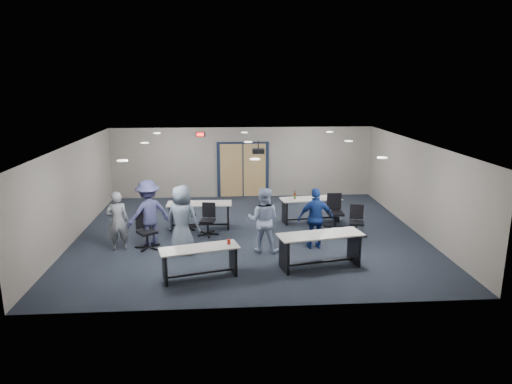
{
  "coord_description": "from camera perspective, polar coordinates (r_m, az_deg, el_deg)",
  "views": [
    {
      "loc": [
        -0.68,
        -12.83,
        4.44
      ],
      "look_at": [
        0.18,
        -0.3,
        1.35
      ],
      "focal_mm": 32.0,
      "sensor_mm": 36.0,
      "label": 1
    }
  ],
  "objects": [
    {
      "name": "floor",
      "position": [
        13.59,
        -0.84,
        -5.24
      ],
      "size": [
        10.0,
        10.0,
        0.0
      ],
      "primitive_type": "plane",
      "color": "black",
      "rests_on": "ground"
    },
    {
      "name": "person_plaid",
      "position": [
        12.0,
        -9.19,
        -3.43
      ],
      "size": [
        1.04,
        0.85,
        1.83
      ],
      "primitive_type": "imported",
      "rotation": [
        0.0,
        0.0,
        2.8
      ],
      "color": "slate",
      "rests_on": "floor"
    },
    {
      "name": "person_gray",
      "position": [
        12.66,
        -16.94,
        -3.49
      ],
      "size": [
        0.67,
        0.53,
        1.61
      ],
      "primitive_type": "imported",
      "rotation": [
        0.0,
        0.0,
        3.41
      ],
      "color": "gray",
      "rests_on": "floor"
    },
    {
      "name": "chair_loose_left",
      "position": [
        12.64,
        -13.48,
        -4.72
      ],
      "size": [
        0.88,
        0.88,
        1.0
      ],
      "primitive_type": null,
      "rotation": [
        0.0,
        0.0,
        0.61
      ],
      "color": "black",
      "rests_on": "floor"
    },
    {
      "name": "front_wall",
      "position": [
        8.91,
        0.72,
        -6.46
      ],
      "size": [
        10.0,
        0.04,
        2.7
      ],
      "primitive_type": "cube",
      "color": "gray",
      "rests_on": "floor"
    },
    {
      "name": "chair_loose_right",
      "position": [
        13.49,
        12.46,
        -3.64
      ],
      "size": [
        0.71,
        0.71,
        0.93
      ],
      "primitive_type": null,
      "rotation": [
        0.0,
        0.0,
        -0.23
      ],
      "color": "black",
      "rests_on": "floor"
    },
    {
      "name": "chair_back_b",
      "position": [
        13.42,
        -6.06,
        -3.46
      ],
      "size": [
        0.69,
        0.69,
        0.94
      ],
      "primitive_type": null,
      "rotation": [
        0.0,
        0.0,
        -0.18
      ],
      "color": "black",
      "rests_on": "floor"
    },
    {
      "name": "double_door",
      "position": [
        17.63,
        -1.64,
        2.74
      ],
      "size": [
        2.0,
        0.07,
        2.2
      ],
      "color": "black",
      "rests_on": "back_wall"
    },
    {
      "name": "exit_sign",
      "position": [
        17.41,
        -6.98,
        7.16
      ],
      "size": [
        0.32,
        0.07,
        0.18
      ],
      "color": "black",
      "rests_on": "back_wall"
    },
    {
      "name": "back_wall",
      "position": [
        17.61,
        -1.65,
        3.72
      ],
      "size": [
        10.0,
        0.04,
        2.7
      ],
      "primitive_type": "cube",
      "color": "gray",
      "rests_on": "floor"
    },
    {
      "name": "person_back",
      "position": [
        12.78,
        -13.29,
        -2.57
      ],
      "size": [
        1.36,
        1.2,
        1.83
      ],
      "primitive_type": "imported",
      "rotation": [
        0.0,
        0.0,
        3.7
      ],
      "color": "#3B3C6A",
      "rests_on": "floor"
    },
    {
      "name": "chair_back_d",
      "position": [
        14.1,
        9.89,
        -2.46
      ],
      "size": [
        0.68,
        0.68,
        1.07
      ],
      "primitive_type": null,
      "rotation": [
        0.0,
        0.0,
        -0.01
      ],
      "color": "black",
      "rests_on": "floor"
    },
    {
      "name": "ceiling_can_lights",
      "position": [
        13.22,
        -0.94,
        6.13
      ],
      "size": [
        6.24,
        5.74,
        0.02
      ],
      "primitive_type": null,
      "color": "white",
      "rests_on": "ceiling"
    },
    {
      "name": "ceiling",
      "position": [
        12.96,
        -0.88,
        6.11
      ],
      "size": [
        10.0,
        9.0,
        0.04
      ],
      "primitive_type": "cube",
      "color": "silver",
      "rests_on": "back_wall"
    },
    {
      "name": "table_back_right",
      "position": [
        14.68,
        6.81,
        -1.69
      ],
      "size": [
        1.98,
        0.86,
        1.06
      ],
      "rotation": [
        0.0,
        0.0,
        0.12
      ],
      "color": "#B1AEA7",
      "rests_on": "floor"
    },
    {
      "name": "ceiling_projector",
      "position": [
        13.52,
        0.29,
        5.17
      ],
      "size": [
        0.35,
        0.32,
        0.37
      ],
      "color": "black",
      "rests_on": "ceiling"
    },
    {
      "name": "person_lightblue",
      "position": [
        11.98,
        0.92,
        -3.51
      ],
      "size": [
        0.98,
        0.85,
        1.74
      ],
      "primitive_type": "imported",
      "rotation": [
        0.0,
        0.0,
        2.9
      ],
      "color": "#A3B3D8",
      "rests_on": "floor"
    },
    {
      "name": "table_front_right",
      "position": [
        11.21,
        8.0,
        -6.51
      ],
      "size": [
        2.15,
        1.07,
        0.83
      ],
      "rotation": [
        0.0,
        0.0,
        0.2
      ],
      "color": "#B1AEA7",
      "rests_on": "floor"
    },
    {
      "name": "person_navy",
      "position": [
        12.36,
        7.48,
        -3.29
      ],
      "size": [
        0.99,
        0.44,
        1.66
      ],
      "primitive_type": "imported",
      "rotation": [
        0.0,
        0.0,
        3.18
      ],
      "color": "navy",
      "rests_on": "floor"
    },
    {
      "name": "table_front_left",
      "position": [
        10.62,
        -7.03,
        -8.06
      ],
      "size": [
        1.89,
        1.04,
        0.85
      ],
      "rotation": [
        0.0,
        0.0,
        0.26
      ],
      "color": "#B1AEA7",
      "rests_on": "floor"
    },
    {
      "name": "table_back_left",
      "position": [
        14.06,
        -7.07,
        -2.37
      ],
      "size": [
        1.97,
        0.68,
        0.79
      ],
      "rotation": [
        0.0,
        0.0,
        -0.01
      ],
      "color": "#B1AEA7",
      "rests_on": "floor"
    },
    {
      "name": "left_wall",
      "position": [
        13.88,
        -21.93,
        -0.05
      ],
      "size": [
        0.04,
        9.0,
        2.7
      ],
      "primitive_type": "cube",
      "color": "gray",
      "rests_on": "floor"
    },
    {
      "name": "chair_back_a",
      "position": [
        14.03,
        -8.74,
        -2.61
      ],
      "size": [
        0.87,
        0.87,
        1.02
      ],
      "primitive_type": null,
      "rotation": [
        0.0,
        0.0,
        0.5
      ],
      "color": "black",
      "rests_on": "floor"
    },
    {
      "name": "right_wall",
      "position": [
        14.37,
        19.48,
        0.61
      ],
      "size": [
        0.04,
        9.0,
        2.7
      ],
      "primitive_type": "cube",
      "color": "gray",
      "rests_on": "floor"
    }
  ]
}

